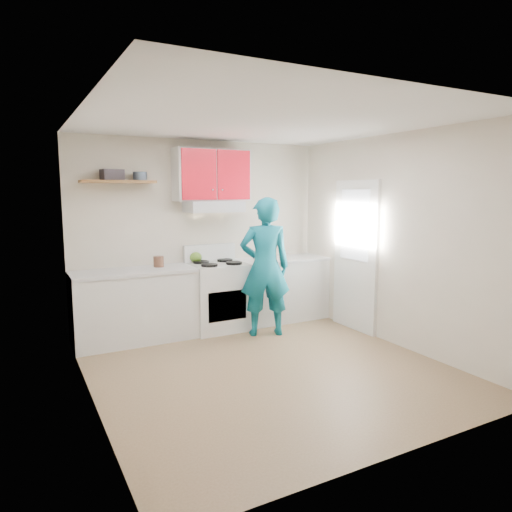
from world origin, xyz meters
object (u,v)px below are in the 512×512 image
kettle (196,257)px  person (265,267)px  crock (159,262)px  stove (218,297)px  tin (140,176)px

kettle → person: size_ratio=0.09×
crock → kettle: bearing=12.6°
crock → person: size_ratio=0.09×
stove → tin: bearing=171.3°
crock → stove: bearing=-7.9°
tin → kettle: size_ratio=1.01×
kettle → person: 1.02m
tin → crock: (0.19, -0.04, -1.11)m
stove → person: size_ratio=0.50×
stove → kettle: 0.63m
stove → tin: tin is taller
kettle → crock: size_ratio=1.08×
stove → person: 0.83m
tin → crock: bearing=-12.2°
stove → kettle: bearing=134.1°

